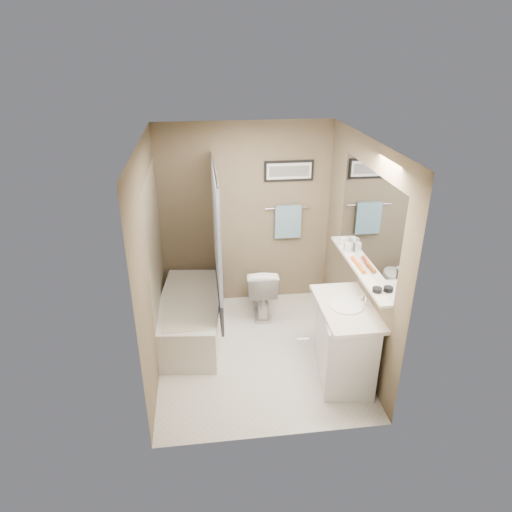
{
  "coord_description": "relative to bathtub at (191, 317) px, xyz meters",
  "views": [
    {
      "loc": [
        -0.56,
        -4.24,
        3.24
      ],
      "look_at": [
        0.0,
        0.15,
        1.15
      ],
      "focal_mm": 32.0,
      "sensor_mm": 36.0,
      "label": 1
    }
  ],
  "objects": [
    {
      "name": "art_frame",
      "position": [
        1.3,
        0.79,
        1.53
      ],
      "size": [
        0.62,
        0.02,
        0.26
      ],
      "primitive_type": "cube",
      "color": "black",
      "rests_on": "wall_back"
    },
    {
      "name": "vanity",
      "position": [
        1.6,
        -0.92,
        0.15
      ],
      "size": [
        0.62,
        0.96,
        0.8
      ],
      "primitive_type": "cube",
      "rotation": [
        0.0,
        0.0,
        -0.13
      ],
      "color": "silver",
      "rests_on": "ground"
    },
    {
      "name": "door_handle",
      "position": [
        0.97,
        -1.63,
        0.75
      ],
      "size": [
        0.1,
        0.02,
        0.02
      ],
      "primitive_type": "cylinder",
      "rotation": [
        0.0,
        1.57,
        0.0
      ],
      "color": "silver",
      "rests_on": "door"
    },
    {
      "name": "hair_brush_front",
      "position": [
        1.79,
        -0.68,
        0.89
      ],
      "size": [
        0.04,
        0.22,
        0.04
      ],
      "primitive_type": "cylinder",
      "rotation": [
        1.57,
        0.0,
        0.0
      ],
      "color": "#C5601B",
      "rests_on": "shelf"
    },
    {
      "name": "soap_bottle",
      "position": [
        1.79,
        -0.23,
        0.94
      ],
      "size": [
        0.07,
        0.08,
        0.16
      ],
      "primitive_type": "imported",
      "rotation": [
        0.0,
        0.0,
        -0.06
      ],
      "color": "#999999",
      "rests_on": "shelf"
    },
    {
      "name": "ceiling",
      "position": [
        0.75,
        -0.44,
        2.13
      ],
      "size": [
        2.2,
        2.5,
        0.04
      ],
      "primitive_type": "cube",
      "color": "white",
      "rests_on": "wall_back"
    },
    {
      "name": "wall_back",
      "position": [
        0.75,
        0.79,
        0.95
      ],
      "size": [
        2.2,
        0.04,
        2.4
      ],
      "primitive_type": "cube",
      "color": "brown",
      "rests_on": "ground"
    },
    {
      "name": "sink_basin",
      "position": [
        1.58,
        -0.92,
        0.6
      ],
      "size": [
        0.34,
        0.34,
        0.01
      ],
      "primitive_type": "cylinder",
      "color": "white",
      "rests_on": "countertop"
    },
    {
      "name": "bathtub",
      "position": [
        0.0,
        0.0,
        0.0
      ],
      "size": [
        0.86,
        1.57,
        0.5
      ],
      "primitive_type": "cube",
      "rotation": [
        0.0,
        0.0,
        -0.11
      ],
      "color": "silver",
      "rests_on": "ground"
    },
    {
      "name": "ground",
      "position": [
        0.75,
        -0.44,
        -0.25
      ],
      "size": [
        2.5,
        2.5,
        0.0
      ],
      "primitive_type": "plane",
      "color": "silver",
      "rests_on": "ground"
    },
    {
      "name": "art_mat",
      "position": [
        1.3,
        0.77,
        1.53
      ],
      "size": [
        0.56,
        0.0,
        0.2
      ],
      "primitive_type": "cube",
      "color": "white",
      "rests_on": "art_frame"
    },
    {
      "name": "wall_left",
      "position": [
        -0.33,
        -0.44,
        0.95
      ],
      "size": [
        0.04,
        2.5,
        2.4
      ],
      "primitive_type": "cube",
      "color": "brown",
      "rests_on": "ground"
    },
    {
      "name": "wall_front",
      "position": [
        0.75,
        -1.67,
        0.95
      ],
      "size": [
        2.2,
        0.04,
        2.4
      ],
      "primitive_type": "cube",
      "color": "brown",
      "rests_on": "ground"
    },
    {
      "name": "curtain_lower",
      "position": [
        0.35,
        0.06,
        0.33
      ],
      "size": [
        0.03,
        1.45,
        0.36
      ],
      "primitive_type": "cube",
      "color": "#29304D",
      "rests_on": "curtain_rod"
    },
    {
      "name": "glass_jar",
      "position": [
        1.79,
        -0.07,
        0.92
      ],
      "size": [
        0.08,
        0.08,
        0.1
      ],
      "primitive_type": "cylinder",
      "color": "white",
      "rests_on": "shelf"
    },
    {
      "name": "toilet",
      "position": [
        0.91,
        0.39,
        0.09
      ],
      "size": [
        0.43,
        0.7,
        0.69
      ],
      "primitive_type": "imported",
      "rotation": [
        0.0,
        0.0,
        3.07
      ],
      "color": "white",
      "rests_on": "ground"
    },
    {
      "name": "art_image",
      "position": [
        1.3,
        0.77,
        1.53
      ],
      "size": [
        0.5,
        0.0,
        0.13
      ],
      "primitive_type": "cube",
      "color": "#595959",
      "rests_on": "art_mat"
    },
    {
      "name": "towel_bar",
      "position": [
        1.3,
        0.77,
        1.05
      ],
      "size": [
        0.6,
        0.02,
        0.02
      ],
      "primitive_type": "cylinder",
      "rotation": [
        0.0,
        1.57,
        0.0
      ],
      "color": "silver",
      "rests_on": "wall_back"
    },
    {
      "name": "towel",
      "position": [
        1.3,
        0.75,
        0.87
      ],
      "size": [
        0.34,
        0.05,
        0.44
      ],
      "primitive_type": "cube",
      "color": "#97CBDC",
      "rests_on": "towel_bar"
    },
    {
      "name": "shelf",
      "position": [
        1.79,
        -0.59,
        0.85
      ],
      "size": [
        0.12,
        1.6,
        0.03
      ],
      "primitive_type": "cube",
      "color": "silver",
      "rests_on": "wall_right"
    },
    {
      "name": "tile_surround",
      "position": [
        -0.34,
        0.06,
        0.75
      ],
      "size": [
        0.02,
        1.55,
        2.0
      ],
      "primitive_type": "cube",
      "color": "tan",
      "rests_on": "wall_left"
    },
    {
      "name": "curtain_upper",
      "position": [
        0.35,
        0.06,
        1.15
      ],
      "size": [
        0.03,
        1.45,
        1.28
      ],
      "primitive_type": "cube",
      "color": "white",
      "rests_on": "curtain_rod"
    },
    {
      "name": "tub_rim",
      "position": [
        0.0,
        0.0,
        0.25
      ],
      "size": [
        0.56,
        1.36,
        0.02
      ],
      "primitive_type": "cube",
      "color": "beige",
      "rests_on": "bathtub"
    },
    {
      "name": "wall_right",
      "position": [
        1.83,
        -0.44,
        0.95
      ],
      "size": [
        0.04,
        2.5,
        2.4
      ],
      "primitive_type": "cube",
      "color": "brown",
      "rests_on": "ground"
    },
    {
      "name": "mirror",
      "position": [
        1.84,
        -0.59,
        1.37
      ],
      "size": [
        0.02,
        1.6,
        1.0
      ],
      "primitive_type": "cube",
      "color": "silver",
      "rests_on": "wall_right"
    },
    {
      "name": "faucet_spout",
      "position": [
        1.78,
        -0.92,
        0.64
      ],
      "size": [
        0.02,
        0.02,
        0.1
      ],
      "primitive_type": "cylinder",
      "color": "white",
      "rests_on": "countertop"
    },
    {
      "name": "countertop",
      "position": [
        1.59,
        -0.92,
        0.57
      ],
      "size": [
        0.54,
        0.96,
        0.04
      ],
      "primitive_type": "cube",
      "color": "silver",
      "rests_on": "vanity"
    },
    {
      "name": "candle_bowl_near",
      "position": [
        1.79,
        -1.14,
        0.89
      ],
      "size": [
        0.09,
        0.09,
        0.04
      ],
      "primitive_type": "cylinder",
      "color": "black",
      "rests_on": "shelf"
    },
    {
      "name": "hair_brush_back",
      "position": [
        1.79,
        -0.54,
        0.89
      ],
      "size": [
        0.06,
        0.22,
        0.04
      ],
      "primitive_type": "cylinder",
      "rotation": [
        1.57,
        0.0,
        0.07
      ],
      "color": "#EB5621",
      "rests_on": "shelf"
    },
    {
      "name": "pink_comb",
      "position": [
        1.79,
        -0.46,
        0.87
      ],
      "size": [
        0.04,
        0.16,
        0.01
      ],
      "primitive_type": "cube",
      "rotation": [
        0.0,
        0.0,
        0.08
      ],
      "color": "pink",
      "rests_on": "shelf"
    },
    {
      "name": "door",
      "position": [
        1.3,
        -1.69,
        0.75
      ],
      "size": [
        0.8,
        0.02,
        2.0
      ],
      "primitive_type": "cube",
      "color": "silver",
      "rests_on": "wall_front"
    },
    {
      "name": "faucet_knob",
      "position": [
        1.78,
        -0.82,
        0.62
      ],
      "size": [
        0.05,
        0.05,
        0.05
      ],
      "primitive_type": "sphere",
      "color": "silver",
      "rests_on": "countertop"
    },
    {
      "name": "curtain_rod",
      "position": [
        0.35,
        0.06,
        1.8
      ],
      "size": [
        0.02,
        1.55,
        0.02
      ],
      "primitive_type": "cylinder",
      "rotation": [
        1.57,
        0.0,
        0.0
      ],
      "color": "silver",
      "rests_on": "wall_left"
    }
  ]
}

